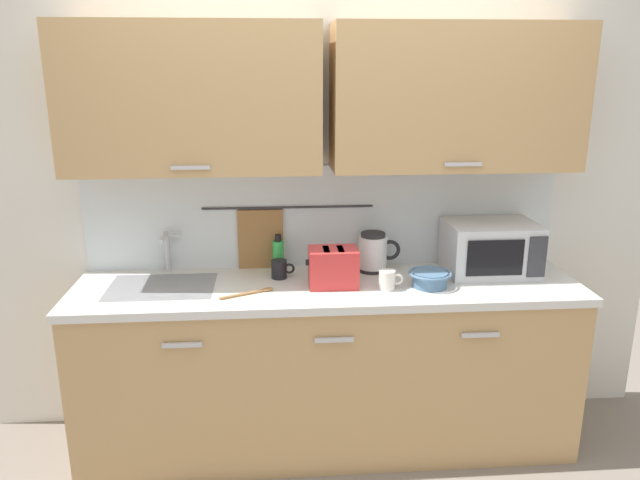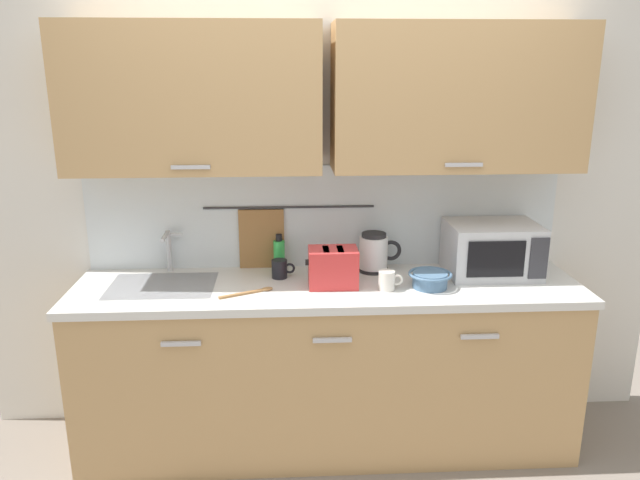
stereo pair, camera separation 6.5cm
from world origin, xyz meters
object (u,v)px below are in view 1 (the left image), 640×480
Objects in this scene: microwave at (490,248)px; dish_soap_bottle at (278,254)px; toaster at (333,267)px; mug_near_sink at (280,269)px; mug_by_kettle at (388,280)px; mixing_bowl at (430,278)px; electric_kettle at (373,252)px; wooden_spoon at (254,292)px.

microwave reaches higher than dish_soap_bottle.
toaster is at bearing -44.40° from dish_soap_bottle.
dish_soap_bottle reaches higher than toaster.
mug_near_sink is 1.00× the size of mug_by_kettle.
toaster is at bearing -26.86° from mug_near_sink.
mug_near_sink is at bearing 166.00° from mixing_bowl.
microwave is 3.83× the size of mug_by_kettle.
mug_by_kettle is (0.52, -0.20, 0.00)m from mug_near_sink.
electric_kettle is 0.89× the size of toaster.
mug_by_kettle reaches higher than wooden_spoon.
mixing_bowl is 0.48m from toaster.
toaster is at bearing -170.85° from microwave.
dish_soap_bottle is at bearing 92.21° from mug_near_sink.
dish_soap_bottle reaches higher than wooden_spoon.
toaster is at bearing 173.89° from mixing_bowl.
wooden_spoon is (-0.86, -0.03, -0.04)m from mixing_bowl.
electric_kettle is 0.32m from toaster.
mug_near_sink is 0.56m from mug_by_kettle.
mug_by_kettle is at bearing -21.34° from mug_near_sink.
electric_kettle is 0.87× the size of wooden_spoon.
mug_near_sink is (-1.10, -0.00, -0.09)m from microwave.
mixing_bowl is 0.84× the size of toaster.
toaster reaches higher than mixing_bowl.
dish_soap_bottle is at bearing 157.14° from mixing_bowl.
mixing_bowl is (0.74, -0.18, -0.00)m from mug_near_sink.
wooden_spoon is (-0.63, -0.29, -0.10)m from electric_kettle.
dish_soap_bottle is 0.37m from toaster.
wooden_spoon is at bearing -170.16° from microwave.
toaster is 0.27m from mug_by_kettle.
dish_soap_bottle is at bearing 173.45° from microwave.
mug_by_kettle is at bearing 0.63° from wooden_spoon.
dish_soap_bottle is 0.77× the size of toaster.
mug_near_sink is at bearing 153.14° from toaster.
mug_by_kettle is at bearing -85.06° from electric_kettle.
electric_kettle is 0.29m from mug_by_kettle.
mug_near_sink and mug_by_kettle have the same top height.
wooden_spoon is at bearing -179.37° from mug_by_kettle.
electric_kettle is at bearing 42.30° from toaster.
microwave reaches higher than mug_by_kettle.
toaster reaches higher than mug_by_kettle.
mug_by_kettle is 0.46× the size of wooden_spoon.
dish_soap_bottle is at bearing 147.72° from mug_by_kettle.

